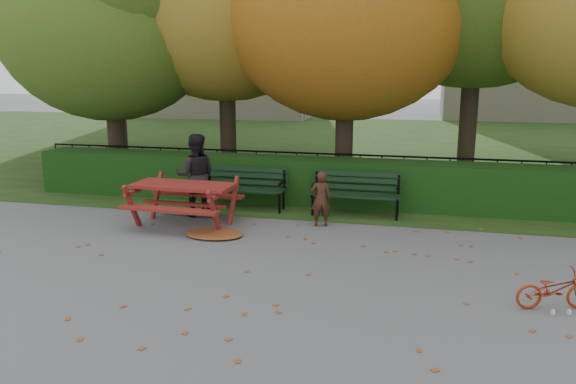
% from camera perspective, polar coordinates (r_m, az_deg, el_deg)
% --- Properties ---
extents(ground, '(90.00, 90.00, 0.00)m').
position_cam_1_polar(ground, '(8.45, -3.62, -8.24)').
color(ground, slate).
rests_on(ground, ground).
extents(grass_strip, '(90.00, 90.00, 0.00)m').
position_cam_1_polar(grass_strip, '(21.87, 7.10, 4.74)').
color(grass_strip, '#1D3111').
rests_on(grass_strip, ground).
extents(building_right, '(9.00, 6.00, 12.00)m').
position_cam_1_polar(building_right, '(36.11, 23.31, 16.51)').
color(building_right, '#C3B898').
rests_on(building_right, ground).
extents(hedge, '(13.00, 0.90, 1.00)m').
position_cam_1_polar(hedge, '(12.52, 2.32, 1.12)').
color(hedge, black).
rests_on(hedge, ground).
extents(iron_fence, '(14.00, 0.04, 1.02)m').
position_cam_1_polar(iron_fence, '(13.28, 2.99, 1.95)').
color(iron_fence, black).
rests_on(iron_fence, ground).
extents(tree_a, '(5.88, 5.60, 7.48)m').
position_cam_1_polar(tree_a, '(15.19, -17.28, 17.88)').
color(tree_a, black).
rests_on(tree_a, ground).
extents(bench_left, '(1.80, 0.57, 0.88)m').
position_cam_1_polar(bench_left, '(12.07, -4.47, 0.75)').
color(bench_left, black).
rests_on(bench_left, ground).
extents(bench_right, '(1.80, 0.57, 0.88)m').
position_cam_1_polar(bench_right, '(11.58, 6.92, 0.18)').
color(bench_right, black).
rests_on(bench_right, ground).
extents(picnic_table, '(1.97, 1.62, 0.93)m').
position_cam_1_polar(picnic_table, '(10.89, -10.58, -0.11)').
color(picnic_table, maroon).
rests_on(picnic_table, ground).
extents(leaf_pile, '(1.26, 1.05, 0.07)m').
position_cam_1_polar(leaf_pile, '(10.29, -7.54, -4.22)').
color(leaf_pile, brown).
rests_on(leaf_pile, ground).
extents(leaf_scatter, '(9.00, 5.70, 0.01)m').
position_cam_1_polar(leaf_scatter, '(8.71, -3.04, -7.52)').
color(leaf_scatter, brown).
rests_on(leaf_scatter, ground).
extents(child, '(0.45, 0.36, 1.07)m').
position_cam_1_polar(child, '(10.71, 3.34, -0.70)').
color(child, '#3F2114').
rests_on(child, ground).
extents(adult, '(0.98, 0.86, 1.69)m').
position_cam_1_polar(adult, '(11.53, -9.35, 1.71)').
color(adult, black).
rests_on(adult, ground).
extents(bicycle, '(1.04, 0.60, 0.52)m').
position_cam_1_polar(bicycle, '(7.94, 25.45, -8.92)').
color(bicycle, '#9A290E').
rests_on(bicycle, ground).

